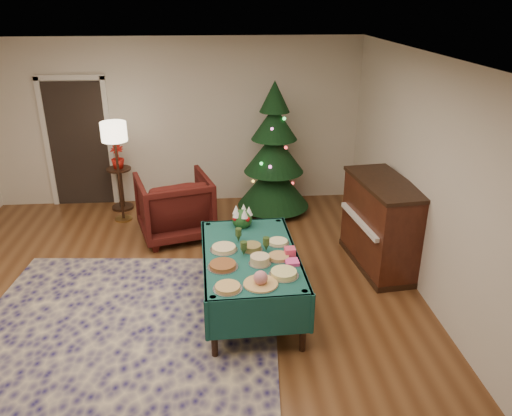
{
  "coord_description": "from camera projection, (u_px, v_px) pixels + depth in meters",
  "views": [
    {
      "loc": [
        0.64,
        -4.59,
        3.28
      ],
      "look_at": [
        1.09,
        0.98,
        0.88
      ],
      "focal_mm": 35.0,
      "sensor_mm": 36.0,
      "label": 1
    }
  ],
  "objects": [
    {
      "name": "room_shell",
      "position": [
        154.0,
        207.0,
        4.91
      ],
      "size": [
        7.0,
        7.0,
        7.0
      ],
      "color": "#593319",
      "rests_on": "ground"
    },
    {
      "name": "doorway",
      "position": [
        78.0,
        141.0,
        8.09
      ],
      "size": [
        1.08,
        0.04,
        2.16
      ],
      "color": "black",
      "rests_on": "ground"
    },
    {
      "name": "rug",
      "position": [
        111.0,
        367.0,
        4.76
      ],
      "size": [
        3.55,
        4.46,
        0.02
      ],
      "primitive_type": "cube",
      "rotation": [
        0.0,
        0.0,
        -0.09
      ],
      "color": "#171348",
      "rests_on": "ground"
    },
    {
      "name": "buffet_table",
      "position": [
        250.0,
        264.0,
        5.46
      ],
      "size": [
        1.1,
        1.82,
        0.69
      ],
      "color": "black",
      "rests_on": "ground"
    },
    {
      "name": "platter_0",
      "position": [
        228.0,
        288.0,
        4.74
      ],
      "size": [
        0.28,
        0.28,
        0.04
      ],
      "color": "silver",
      "rests_on": "buffet_table"
    },
    {
      "name": "platter_1",
      "position": [
        261.0,
        280.0,
        4.8
      ],
      "size": [
        0.34,
        0.34,
        0.15
      ],
      "color": "silver",
      "rests_on": "buffet_table"
    },
    {
      "name": "platter_2",
      "position": [
        284.0,
        274.0,
        4.96
      ],
      "size": [
        0.3,
        0.3,
        0.06
      ],
      "color": "silver",
      "rests_on": "buffet_table"
    },
    {
      "name": "platter_3",
      "position": [
        223.0,
        266.0,
        5.12
      ],
      "size": [
        0.32,
        0.32,
        0.05
      ],
      "color": "silver",
      "rests_on": "buffet_table"
    },
    {
      "name": "platter_4",
      "position": [
        260.0,
        260.0,
        5.17
      ],
      "size": [
        0.24,
        0.24,
        0.09
      ],
      "color": "silver",
      "rests_on": "buffet_table"
    },
    {
      "name": "platter_5",
      "position": [
        279.0,
        257.0,
        5.29
      ],
      "size": [
        0.26,
        0.26,
        0.04
      ],
      "color": "silver",
      "rests_on": "buffet_table"
    },
    {
      "name": "platter_6",
      "position": [
        224.0,
        248.0,
        5.46
      ],
      "size": [
        0.3,
        0.3,
        0.05
      ],
      "color": "silver",
      "rests_on": "buffet_table"
    },
    {
      "name": "platter_7",
      "position": [
        252.0,
        247.0,
        5.46
      ],
      "size": [
        0.24,
        0.24,
        0.07
      ],
      "color": "silver",
      "rests_on": "buffet_table"
    },
    {
      "name": "platter_8",
      "position": [
        278.0,
        242.0,
        5.61
      ],
      "size": [
        0.25,
        0.25,
        0.04
      ],
      "color": "silver",
      "rests_on": "buffet_table"
    },
    {
      "name": "goblet_0",
      "position": [
        238.0,
        235.0,
        5.63
      ],
      "size": [
        0.07,
        0.07,
        0.16
      ],
      "color": "#2D471E",
      "rests_on": "buffet_table"
    },
    {
      "name": "goblet_1",
      "position": [
        266.0,
        244.0,
        5.42
      ],
      "size": [
        0.07,
        0.07,
        0.16
      ],
      "color": "#2D471E",
      "rests_on": "buffet_table"
    },
    {
      "name": "goblet_2",
      "position": [
        244.0,
        248.0,
        5.33
      ],
      "size": [
        0.07,
        0.07,
        0.16
      ],
      "color": "#2D471E",
      "rests_on": "buffet_table"
    },
    {
      "name": "napkin_stack",
      "position": [
        292.0,
        262.0,
        5.19
      ],
      "size": [
        0.14,
        0.14,
        0.04
      ],
      "primitive_type": "cube",
      "rotation": [
        0.0,
        0.0,
        0.03
      ],
      "color": "#FA4597",
      "rests_on": "buffet_table"
    },
    {
      "name": "gift_box",
      "position": [
        290.0,
        252.0,
        5.34
      ],
      "size": [
        0.11,
        0.11,
        0.09
      ],
      "primitive_type": "cube",
      "rotation": [
        0.0,
        0.0,
        0.03
      ],
      "color": "#E63F61",
      "rests_on": "buffet_table"
    },
    {
      "name": "centerpiece",
      "position": [
        242.0,
        217.0,
        5.99
      ],
      "size": [
        0.25,
        0.25,
        0.29
      ],
      "color": "#1E4C1E",
      "rests_on": "buffet_table"
    },
    {
      "name": "armchair",
      "position": [
        174.0,
        203.0,
        7.17
      ],
      "size": [
        1.2,
        1.16,
        1.02
      ],
      "primitive_type": "imported",
      "rotation": [
        0.0,
        0.0,
        3.42
      ],
      "color": "#3E100D",
      "rests_on": "ground"
    },
    {
      "name": "floor_lamp",
      "position": [
        114.0,
        138.0,
        7.36
      ],
      "size": [
        0.38,
        0.38,
        1.56
      ],
      "color": "#A57F3F",
      "rests_on": "ground"
    },
    {
      "name": "side_table",
      "position": [
        121.0,
        189.0,
        8.17
      ],
      "size": [
        0.39,
        0.39,
        0.7
      ],
      "color": "black",
      "rests_on": "ground"
    },
    {
      "name": "potted_plant",
      "position": [
        118.0,
        162.0,
        7.99
      ],
      "size": [
        0.21,
        0.38,
        0.21
      ],
      "primitive_type": "imported",
      "color": "#A3130B",
      "rests_on": "side_table"
    },
    {
      "name": "christmas_tree",
      "position": [
        274.0,
        155.0,
        7.84
      ],
      "size": [
        1.37,
        1.37,
        2.11
      ],
      "color": "black",
      "rests_on": "ground"
    },
    {
      "name": "piano",
      "position": [
        381.0,
        225.0,
        6.36
      ],
      "size": [
        0.77,
        1.4,
        1.16
      ],
      "color": "black",
      "rests_on": "ground"
    }
  ]
}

